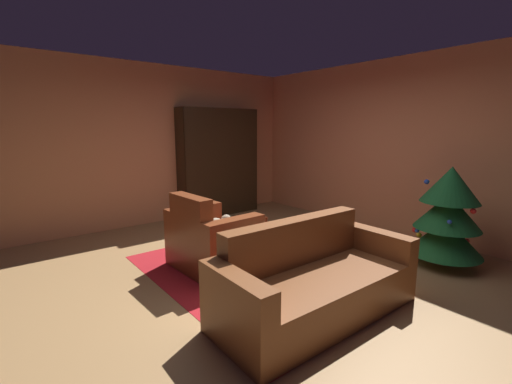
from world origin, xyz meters
name	(u,v)px	position (x,y,z in m)	size (l,w,h in m)	color
ground_plane	(272,274)	(0.00, 0.00, 0.00)	(7.23, 7.23, 0.00)	#987145
wall_back	(401,147)	(0.00, 2.68, 1.37)	(6.14, 0.06, 2.75)	tan
wall_left	(159,145)	(-3.04, 0.00, 1.37)	(0.06, 5.41, 2.75)	tan
area_rug	(252,273)	(-0.16, -0.18, 0.00)	(2.91, 1.96, 0.01)	maroon
bookshelf_unit	(224,162)	(-2.79, 1.18, 1.01)	(0.36, 1.61, 2.03)	black
armchair_red	(211,242)	(-0.60, -0.46, 0.33)	(1.05, 0.80, 0.93)	brown
couch_red	(314,283)	(0.85, -0.25, 0.28)	(0.85, 1.97, 0.83)	brown
coffee_table	(249,242)	(-0.20, -0.19, 0.38)	(0.80, 0.80, 0.41)	black
book_stack_on_table	(250,234)	(-0.18, -0.18, 0.48)	(0.22, 0.18, 0.14)	gold
bottle_on_table	(266,229)	(-0.13, 0.02, 0.51)	(0.07, 0.07, 0.24)	#582412
decorated_tree	(448,215)	(1.11, 1.85, 0.63)	(0.85, 0.85, 1.23)	brown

